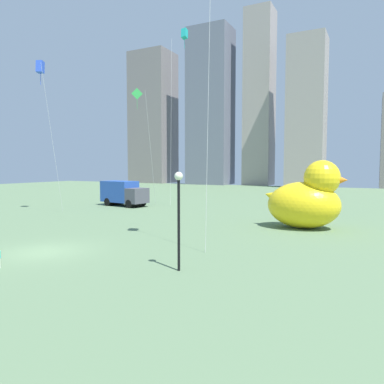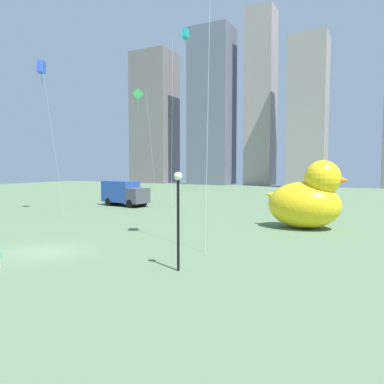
{
  "view_description": "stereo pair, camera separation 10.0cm",
  "coord_description": "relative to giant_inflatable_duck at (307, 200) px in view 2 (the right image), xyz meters",
  "views": [
    {
      "loc": [
        15.65,
        -13.35,
        4.56
      ],
      "look_at": [
        6.27,
        5.11,
        3.08
      ],
      "focal_mm": 33.8,
      "sensor_mm": 36.0,
      "label": 1
    },
    {
      "loc": [
        15.74,
        -13.3,
        4.56
      ],
      "look_at": [
        6.27,
        5.11,
        3.08
      ],
      "focal_mm": 33.8,
      "sensor_mm": 36.0,
      "label": 2
    }
  ],
  "objects": [
    {
      "name": "ground_plane",
      "position": [
        -11.2,
        -13.94,
        -2.13
      ],
      "size": [
        140.0,
        140.0,
        0.0
      ],
      "primitive_type": "plane",
      "color": "#5B7854"
    },
    {
      "name": "giant_inflatable_duck",
      "position": [
        0.0,
        0.0,
        0.0
      ],
      "size": [
        6.03,
        3.87,
        5.0
      ],
      "color": "yellow",
      "rests_on": "ground"
    },
    {
      "name": "lamppost",
      "position": [
        -3.09,
        -13.73,
        0.87
      ],
      "size": [
        0.37,
        0.37,
        4.32
      ],
      "color": "black",
      "rests_on": "ground"
    },
    {
      "name": "box_truck",
      "position": [
        -21.3,
        5.97,
        -0.69
      ],
      "size": [
        6.05,
        3.24,
        2.85
      ],
      "color": "#264CA5",
      "rests_on": "ground"
    },
    {
      "name": "city_skyline",
      "position": [
        -28.27,
        57.77,
        15.33
      ],
      "size": [
        69.04,
        15.39,
        41.89
      ],
      "color": "gray",
      "rests_on": "ground"
    },
    {
      "name": "kite_teal",
      "position": [
        -15.87,
        10.69,
        17.58
      ],
      "size": [
        2.53,
        2.89,
        20.55
      ],
      "color": "silver",
      "rests_on": "ground"
    },
    {
      "name": "kite_blue",
      "position": [
        -24.37,
        -2.51,
        11.78
      ],
      "size": [
        1.77,
        2.43,
        14.59
      ],
      "color": "silver",
      "rests_on": "ground"
    },
    {
      "name": "kite_green",
      "position": [
        -19.72,
        6.87,
        9.98
      ],
      "size": [
        2.45,
        3.1,
        13.38
      ],
      "color": "silver",
      "rests_on": "ground"
    }
  ]
}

